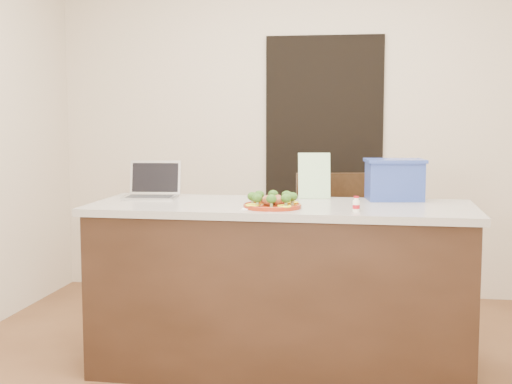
% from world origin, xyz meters
% --- Properties ---
extents(room_shell, '(4.00, 4.00, 4.00)m').
position_xyz_m(room_shell, '(0.00, 0.00, 1.62)').
color(room_shell, white).
rests_on(room_shell, ground).
extents(doorway, '(0.90, 0.02, 2.00)m').
position_xyz_m(doorway, '(0.10, 1.98, 1.00)').
color(doorway, black).
rests_on(doorway, ground).
extents(island, '(2.06, 0.76, 0.92)m').
position_xyz_m(island, '(0.00, 0.25, 0.46)').
color(island, black).
rests_on(island, ground).
extents(plate, '(0.30, 0.30, 0.02)m').
position_xyz_m(plate, '(-0.03, 0.09, 0.93)').
color(plate, maroon).
rests_on(plate, island).
extents(meatballs, '(0.12, 0.12, 0.04)m').
position_xyz_m(meatballs, '(-0.03, 0.09, 0.96)').
color(meatballs, brown).
rests_on(meatballs, plate).
extents(broccoli, '(0.26, 0.26, 0.04)m').
position_xyz_m(broccoli, '(-0.03, 0.09, 0.98)').
color(broccoli, '#1F4412').
rests_on(broccoli, plate).
extents(pepper_rings, '(0.25, 0.25, 0.01)m').
position_xyz_m(pepper_rings, '(-0.03, 0.09, 0.94)').
color(pepper_rings, yellow).
rests_on(pepper_rings, plate).
extents(napkin, '(0.14, 0.14, 0.01)m').
position_xyz_m(napkin, '(-0.10, 0.06, 0.92)').
color(napkin, white).
rests_on(napkin, island).
extents(fork, '(0.07, 0.13, 0.00)m').
position_xyz_m(fork, '(-0.12, 0.06, 0.93)').
color(fork, '#B9B9BD').
rests_on(fork, napkin).
extents(knife, '(0.03, 0.22, 0.01)m').
position_xyz_m(knife, '(-0.07, 0.04, 0.93)').
color(knife, silver).
rests_on(knife, napkin).
extents(yogurt_bottle, '(0.04, 0.04, 0.08)m').
position_xyz_m(yogurt_bottle, '(0.41, 0.02, 0.95)').
color(yogurt_bottle, white).
rests_on(yogurt_bottle, island).
extents(laptop, '(0.32, 0.27, 0.21)m').
position_xyz_m(laptop, '(-0.78, 0.42, 0.98)').
color(laptop, '#B0B1B4').
rests_on(laptop, island).
extents(leaflet, '(0.19, 0.07, 0.26)m').
position_xyz_m(leaflet, '(0.15, 0.54, 1.05)').
color(leaflet, white).
rests_on(leaflet, island).
extents(blue_box, '(0.36, 0.28, 0.23)m').
position_xyz_m(blue_box, '(0.60, 0.54, 1.04)').
color(blue_box, '#283D92').
rests_on(blue_box, island).
extents(chair, '(0.55, 0.55, 1.03)m').
position_xyz_m(chair, '(0.22, 0.94, 0.58)').
color(chair, black).
rests_on(chair, ground).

